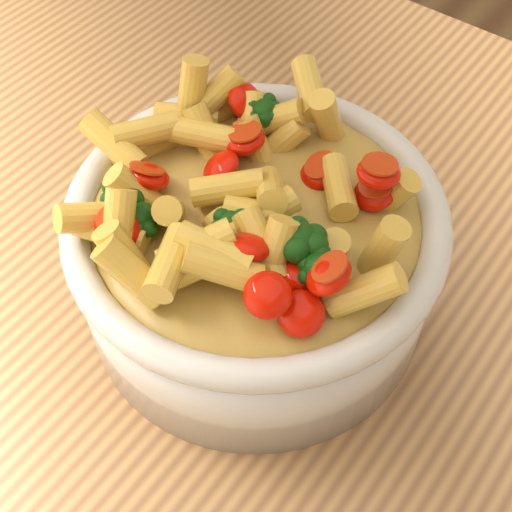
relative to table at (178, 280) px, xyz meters
The scene contains 3 objects.
table is the anchor object (origin of this frame).
serving_bowl 0.20m from the table, 12.80° to the right, with size 0.26×0.26×0.11m.
pasta_salad 0.26m from the table, 12.80° to the right, with size 0.21×0.21×0.05m.
Camera 1 is at (0.30, -0.27, 1.36)m, focal length 50.00 mm.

